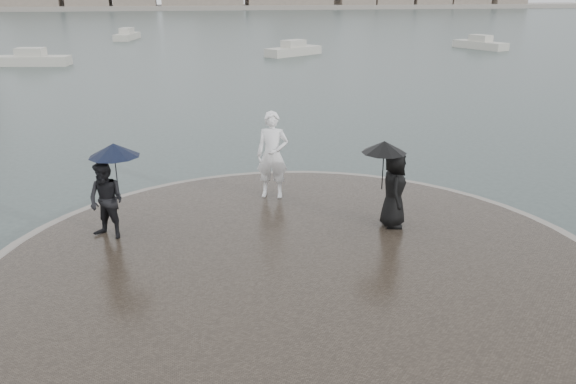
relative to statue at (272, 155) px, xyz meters
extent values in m
cylinder|color=gray|center=(-0.14, -4.03, -1.30)|extent=(12.50, 12.50, 0.32)
cylinder|color=#2D261E|center=(-0.14, -4.03, -1.28)|extent=(11.90, 11.90, 0.36)
imported|color=white|center=(0.00, 0.00, 0.00)|extent=(0.92, 0.74, 2.20)
imported|color=black|center=(-3.85, -1.84, -0.27)|extent=(1.02, 0.97, 1.67)
cylinder|color=black|center=(-3.60, -1.74, 0.25)|extent=(0.02, 0.02, 0.90)
cone|color=black|center=(-3.60, -1.74, 0.80)|extent=(1.05, 1.05, 0.28)
imported|color=black|center=(2.31, -2.40, -0.24)|extent=(0.77, 0.97, 1.72)
cylinder|color=black|center=(2.06, -2.30, 0.20)|extent=(0.02, 0.02, 0.90)
cone|color=black|center=(2.06, -2.30, 0.72)|extent=(0.98, 0.98, 0.26)
cube|color=gray|center=(-0.14, 155.47, -0.86)|extent=(260.00, 20.00, 1.20)
cube|color=#B9B5A6|center=(7.75, 35.17, -1.21)|extent=(5.44, 4.42, 0.90)
cube|color=#B9B5A6|center=(7.75, 35.17, -0.61)|extent=(2.33, 2.12, 0.90)
cube|color=#B9B5A6|center=(-12.83, 32.22, -1.21)|extent=(5.69, 2.53, 0.90)
cube|color=#B9B5A6|center=(-12.83, 32.22, -0.61)|extent=(2.18, 1.53, 0.90)
cube|color=#B9B5A6|center=(26.43, 37.32, -1.21)|extent=(3.45, 5.71, 0.90)
cube|color=#B9B5A6|center=(26.43, 37.32, -0.61)|extent=(1.83, 2.30, 0.90)
cube|color=#B9B5A6|center=(-7.51, 54.52, -1.21)|extent=(2.73, 5.71, 0.90)
cube|color=#B9B5A6|center=(-7.51, 54.52, -0.61)|extent=(1.60, 2.21, 0.90)
camera|label=1|loc=(-2.22, -13.38, 3.92)|focal=35.00mm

